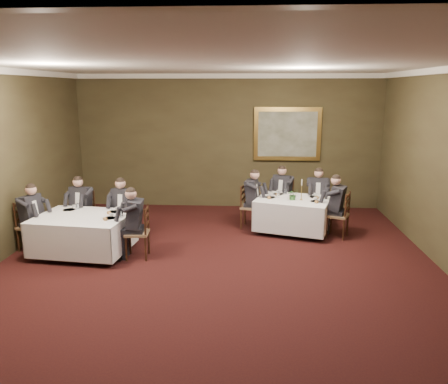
# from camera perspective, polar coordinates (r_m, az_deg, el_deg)

# --- Properties ---
(ground) EXTENTS (10.00, 10.00, 0.00)m
(ground) POSITION_cam_1_polar(r_m,az_deg,el_deg) (7.24, -1.50, -12.19)
(ground) COLOR black
(ground) RESTS_ON ground
(ceiling) EXTENTS (8.00, 10.00, 0.10)m
(ceiling) POSITION_cam_1_polar(r_m,az_deg,el_deg) (6.55, -1.69, 16.65)
(ceiling) COLOR silver
(ceiling) RESTS_ON back_wall
(back_wall) EXTENTS (8.00, 0.10, 3.50)m
(back_wall) POSITION_cam_1_polar(r_m,az_deg,el_deg) (11.61, 0.55, 6.54)
(back_wall) COLOR #372E1B
(back_wall) RESTS_ON ground
(crown_molding) EXTENTS (8.00, 10.00, 0.12)m
(crown_molding) POSITION_cam_1_polar(r_m,az_deg,el_deg) (6.54, -1.69, 16.13)
(crown_molding) COLOR white
(crown_molding) RESTS_ON back_wall
(table_main) EXTENTS (1.84, 1.60, 0.67)m
(table_main) POSITION_cam_1_polar(r_m,az_deg,el_deg) (9.80, 8.96, -2.66)
(table_main) COLOR black
(table_main) RESTS_ON ground
(table_second) EXTENTS (1.87, 1.50, 0.67)m
(table_second) POSITION_cam_1_polar(r_m,az_deg,el_deg) (8.83, -17.90, -4.94)
(table_second) COLOR black
(table_second) RESTS_ON ground
(chair_main_backleft) EXTENTS (0.58, 0.57, 1.00)m
(chair_main_backleft) POSITION_cam_1_polar(r_m,az_deg,el_deg) (10.68, 7.62, -2.20)
(chair_main_backleft) COLOR olive
(chair_main_backleft) RESTS_ON ground
(diner_main_backleft) EXTENTS (0.57, 0.61, 1.35)m
(diner_main_backleft) POSITION_cam_1_polar(r_m,az_deg,el_deg) (10.61, 7.63, -1.02)
(diner_main_backleft) COLOR black
(diner_main_backleft) RESTS_ON chair_main_backleft
(chair_main_backright) EXTENTS (0.49, 0.48, 1.00)m
(chair_main_backright) POSITION_cam_1_polar(r_m,az_deg,el_deg) (10.54, 12.02, -2.59)
(chair_main_backright) COLOR olive
(chair_main_backright) RESTS_ON ground
(diner_main_backright) EXTENTS (0.46, 0.53, 1.35)m
(diner_main_backright) POSITION_cam_1_polar(r_m,az_deg,el_deg) (10.46, 12.08, -1.41)
(diner_main_backright) COLOR black
(diner_main_backright) RESTS_ON chair_main_backright
(chair_main_endleft) EXTENTS (0.50, 0.52, 1.00)m
(chair_main_endleft) POSITION_cam_1_polar(r_m,az_deg,el_deg) (10.07, 3.43, -3.05)
(chair_main_endleft) COLOR olive
(chair_main_endleft) RESTS_ON ground
(diner_main_endleft) EXTENTS (0.55, 0.49, 1.35)m
(diner_main_endleft) POSITION_cam_1_polar(r_m,az_deg,el_deg) (10.01, 3.51, -1.80)
(diner_main_endleft) COLOR black
(diner_main_endleft) RESTS_ON chair_main_endleft
(chair_main_endright) EXTENTS (0.56, 0.57, 1.00)m
(chair_main_endright) POSITION_cam_1_polar(r_m,az_deg,el_deg) (9.71, 14.63, -4.10)
(chair_main_endright) COLOR olive
(chair_main_endright) RESTS_ON ground
(diner_main_endright) EXTENTS (0.60, 0.56, 1.35)m
(diner_main_endright) POSITION_cam_1_polar(r_m,az_deg,el_deg) (9.65, 14.64, -2.80)
(diner_main_endright) COLOR black
(diner_main_endright) RESTS_ON chair_main_endright
(chair_sec_backleft) EXTENTS (0.50, 0.48, 1.00)m
(chair_sec_backleft) POSITION_cam_1_polar(r_m,az_deg,el_deg) (9.84, -17.87, -4.09)
(chair_sec_backleft) COLOR olive
(chair_sec_backleft) RESTS_ON ground
(diner_sec_backleft) EXTENTS (0.47, 0.54, 1.35)m
(diner_sec_backleft) POSITION_cam_1_polar(r_m,az_deg,el_deg) (9.77, -18.00, -2.83)
(diner_sec_backleft) COLOR black
(diner_sec_backleft) RESTS_ON chair_sec_backleft
(chair_sec_backright) EXTENTS (0.50, 0.48, 1.00)m
(chair_sec_backright) POSITION_cam_1_polar(r_m,az_deg,el_deg) (9.45, -12.84, -4.47)
(chair_sec_backright) COLOR olive
(chair_sec_backright) RESTS_ON ground
(diner_sec_backright) EXTENTS (0.47, 0.53, 1.35)m
(diner_sec_backright) POSITION_cam_1_polar(r_m,az_deg,el_deg) (9.38, -12.94, -3.17)
(diner_sec_backright) COLOR black
(diner_sec_backright) RESTS_ON chair_sec_backright
(chair_sec_endright) EXTENTS (0.45, 0.47, 1.00)m
(chair_sec_endright) POSITION_cam_1_polar(r_m,az_deg,el_deg) (8.45, -11.15, -6.55)
(chair_sec_endright) COLOR olive
(chair_sec_endright) RESTS_ON ground
(diner_sec_endright) EXTENTS (0.51, 0.44, 1.35)m
(diner_sec_endright) POSITION_cam_1_polar(r_m,az_deg,el_deg) (8.38, -11.29, -5.08)
(diner_sec_endright) COLOR black
(diner_sec_endright) RESTS_ON chair_sec_endright
(chair_sec_endleft) EXTENTS (0.53, 0.55, 1.00)m
(chair_sec_endleft) POSITION_cam_1_polar(r_m,az_deg,el_deg) (9.43, -23.77, -5.34)
(chair_sec_endleft) COLOR olive
(chair_sec_endleft) RESTS_ON ground
(diner_sec_endleft) EXTENTS (0.58, 0.53, 1.35)m
(diner_sec_endleft) POSITION_cam_1_polar(r_m,az_deg,el_deg) (9.36, -23.85, -4.03)
(diner_sec_endleft) COLOR black
(diner_sec_endleft) RESTS_ON chair_sec_endleft
(centerpiece) EXTENTS (0.26, 0.23, 0.26)m
(centerpiece) POSITION_cam_1_polar(r_m,az_deg,el_deg) (9.59, 8.99, -0.25)
(centerpiece) COLOR #2D5926
(centerpiece) RESTS_ON table_main
(candlestick) EXTENTS (0.07, 0.07, 0.48)m
(candlestick) POSITION_cam_1_polar(r_m,az_deg,el_deg) (9.60, 10.08, -0.01)
(candlestick) COLOR #A58432
(candlestick) RESTS_ON table_main
(place_setting_table_main) EXTENTS (0.33, 0.31, 0.14)m
(place_setting_table_main) POSITION_cam_1_polar(r_m,az_deg,el_deg) (10.13, 7.37, -0.04)
(place_setting_table_main) COLOR white
(place_setting_table_main) RESTS_ON table_main
(place_setting_table_second) EXTENTS (0.33, 0.31, 0.14)m
(place_setting_table_second) POSITION_cam_1_polar(r_m,az_deg,el_deg) (9.26, -19.22, -1.96)
(place_setting_table_second) COLOR white
(place_setting_table_second) RESTS_ON table_second
(painting) EXTENTS (1.73, 0.09, 1.38)m
(painting) POSITION_cam_1_polar(r_m,az_deg,el_deg) (11.55, 8.27, 7.50)
(painting) COLOR gold
(painting) RESTS_ON back_wall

